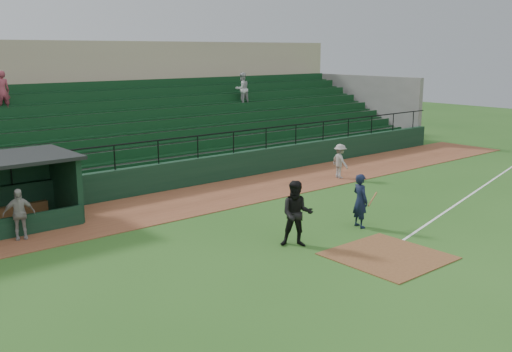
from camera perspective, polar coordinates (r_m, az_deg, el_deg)
ground at (r=18.05m, az=10.33°, el=-6.96°), size 90.00×90.00×0.00m
warning_track at (r=23.71m, az=-4.67°, el=-2.08°), size 40.00×4.00×0.03m
home_plate_dirt at (r=17.47m, az=12.87°, el=-7.68°), size 3.00×3.00×0.03m
foul_line at (r=25.07m, az=20.00°, el=-2.03°), size 17.49×4.44×0.01m
stadium_structure at (r=30.49m, az=-14.03°, el=5.19°), size 38.00×13.08×6.40m
batter_at_plate at (r=19.83m, az=10.24°, el=-2.41°), size 1.08×0.75×1.85m
umpire at (r=17.65m, az=4.04°, el=-3.74°), size 1.26×1.24×2.05m
runner at (r=27.22m, az=8.29°, el=1.47°), size 0.79×1.13×1.60m
dugout_player_a at (r=19.69m, az=-22.32°, el=-3.48°), size 1.03×0.62×1.64m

